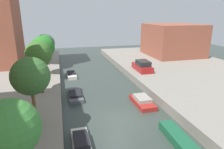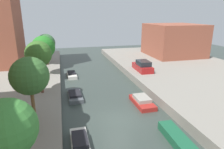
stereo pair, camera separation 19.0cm
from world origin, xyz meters
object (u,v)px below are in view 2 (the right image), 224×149
Objects in this scene: low_block_right at (174,40)px; street_tree_2 at (30,76)px; moored_boat_left_2 at (80,143)px; street_tree_1 at (7,129)px; street_tree_3 at (38,54)px; moored_boat_left_4 at (72,75)px; moored_boat_right_3 at (142,101)px; moored_boat_left_3 at (75,95)px; parked_car at (143,66)px; street_tree_4 at (43,47)px; street_tree_5 at (46,43)px; moored_boat_right_2 at (176,138)px.

street_tree_2 is (-24.94, -22.05, 0.90)m from low_block_right.
street_tree_1 is at bearing -122.99° from moored_boat_left_2.
street_tree_2 is at bearing 146.70° from moored_boat_left_2.
street_tree_1 is at bearing -90.00° from street_tree_2.
street_tree_3 reaches higher than moored_boat_left_2.
street_tree_1 is 23.05m from moored_boat_left_4.
moored_boat_right_3 reaches higher than moored_boat_left_4.
moored_boat_left_3 is at bearing -90.98° from moored_boat_left_4.
low_block_right reaches higher than parked_car.
moored_boat_right_3 is (6.89, -3.58, 0.05)m from moored_boat_left_3.
street_tree_4 is (0.00, 14.00, -0.14)m from street_tree_2.
street_tree_4 reaches higher than parked_car.
street_tree_2 is at bearing -90.00° from street_tree_3.
street_tree_5 is (-24.94, -1.93, 0.49)m from low_block_right.
street_tree_5 reaches higher than moored_boat_right_2.
parked_car is 1.11× the size of moored_boat_right_2.
moored_boat_left_2 is at bearing -142.54° from moored_boat_right_3.
street_tree_3 is at bearing -90.00° from street_tree_5.
moored_boat_left_4 is at bearing -162.37° from low_block_right.
street_tree_2 is 19.31m from parked_car.
low_block_right is 2.66× the size of moored_boat_right_3.
moored_boat_right_3 is at bearing 18.29° from street_tree_2.
street_tree_4 is 20.69m from moored_boat_right_2.
moored_boat_right_3 is at bearing 37.46° from moored_boat_left_2.
street_tree_1 is 27.12m from street_tree_5.
moored_boat_right_2 is at bearing -45.04° from street_tree_3.
moored_boat_left_2 is at bearing -78.81° from street_tree_4.
street_tree_3 reaches higher than moored_boat_left_3.
street_tree_5 is 20.13m from moored_boat_right_3.
moored_boat_left_2 is (3.18, -2.09, -4.74)m from street_tree_2.
moored_boat_left_2 is at bearing -91.54° from moored_boat_left_4.
street_tree_1 is at bearing -90.00° from street_tree_4.
street_tree_1 is 15.19m from moored_boat_left_3.
street_tree_3 is 1.04× the size of street_tree_4.
low_block_right is at bearing 17.88° from street_tree_4.
moored_boat_right_2 is (10.38, -17.30, -4.59)m from street_tree_4.
street_tree_5 is 25.98m from moored_boat_right_2.
moored_boat_left_4 is (3.65, 8.19, -4.98)m from street_tree_3.
street_tree_5 is 16.40m from parked_car.
parked_car is (14.25, 12.58, -3.41)m from street_tree_2.
street_tree_1 is 0.92× the size of street_tree_3.
moored_boat_right_2 is (-14.57, -25.35, -3.84)m from low_block_right.
moored_boat_right_2 is at bearing -9.50° from moored_boat_left_2.
moored_boat_right_3 is at bearing -58.07° from street_tree_5.
street_tree_3 is at bearing 90.00° from street_tree_1.
moored_boat_left_4 is at bearing 89.02° from moored_boat_left_3.
street_tree_4 is (0.00, 6.91, -0.37)m from street_tree_3.
moored_boat_left_4 is (3.65, 1.28, -4.61)m from street_tree_4.
low_block_right reaches higher than moored_boat_left_4.
low_block_right is 29.48m from moored_boat_right_2.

